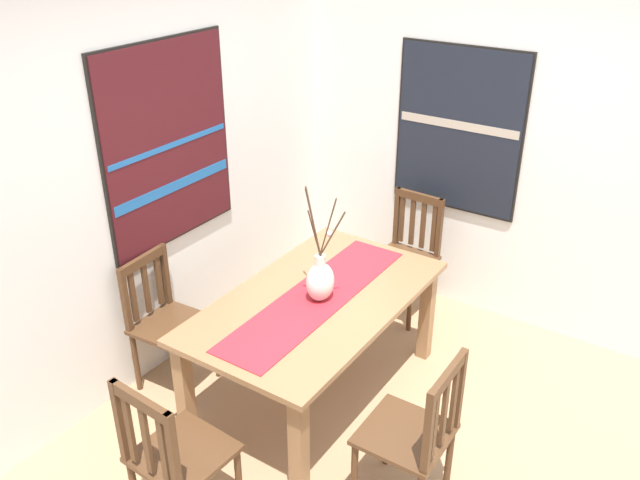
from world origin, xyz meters
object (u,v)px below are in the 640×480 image
at_px(dining_table, 316,313).
at_px(painting_on_side_wall, 459,130).
at_px(chair_2, 174,455).
at_px(chair_1, 166,320).
at_px(chair_3, 415,433).
at_px(chair_0, 407,253).
at_px(painting_on_back_wall, 168,144).
at_px(centerpiece_vase, 320,279).

bearing_deg(dining_table, painting_on_side_wall, -6.87).
bearing_deg(chair_2, chair_1, 47.01).
bearing_deg(dining_table, chair_3, -116.51).
relative_size(chair_1, chair_3, 0.96).
height_order(chair_0, chair_2, chair_2).
bearing_deg(chair_0, chair_2, 179.86).
distance_m(chair_2, painting_on_back_wall, 1.86).
distance_m(chair_2, chair_3, 1.17).
distance_m(chair_1, chair_3, 1.75).
bearing_deg(dining_table, painting_on_back_wall, 92.80).
xyz_separation_m(chair_0, painting_on_back_wall, (-1.26, 1.05, 1.01)).
bearing_deg(chair_3, chair_0, 28.11).
height_order(chair_0, chair_1, chair_0).
bearing_deg(chair_2, centerpiece_vase, -1.66).
distance_m(chair_1, chair_2, 1.18).
bearing_deg(dining_table, chair_2, 179.72).
distance_m(centerpiece_vase, chair_2, 1.26).
bearing_deg(painting_on_side_wall, chair_0, 149.66).
xyz_separation_m(chair_1, chair_3, (-0.04, -1.75, 0.01)).
relative_size(chair_2, chair_3, 1.00).
height_order(dining_table, chair_2, chair_2).
height_order(chair_1, painting_on_back_wall, painting_on_back_wall).
bearing_deg(chair_3, centerpiece_vase, 62.73).
distance_m(centerpiece_vase, chair_0, 1.27).
bearing_deg(chair_0, dining_table, 179.99).
height_order(dining_table, centerpiece_vase, centerpiece_vase).
distance_m(dining_table, painting_on_back_wall, 1.37).
xyz_separation_m(chair_0, painting_on_side_wall, (0.31, -0.18, 0.89)).
distance_m(chair_1, painting_on_back_wall, 1.10).
bearing_deg(painting_on_back_wall, centerpiece_vase, -87.29).
height_order(chair_1, chair_2, chair_2).
xyz_separation_m(chair_2, chair_3, (0.76, -0.89, 0.00)).
distance_m(chair_0, chair_3, 1.87).
relative_size(centerpiece_vase, painting_on_side_wall, 0.64).
bearing_deg(painting_on_back_wall, painting_on_side_wall, -38.12).
xyz_separation_m(dining_table, chair_0, (1.21, -0.00, -0.14)).
relative_size(centerpiece_vase, painting_on_back_wall, 0.60).
bearing_deg(chair_1, dining_table, -65.16).
distance_m(dining_table, painting_on_side_wall, 1.71).
distance_m(painting_on_back_wall, painting_on_side_wall, 2.01).
xyz_separation_m(dining_table, chair_2, (-1.20, 0.01, -0.14)).
height_order(chair_3, painting_on_side_wall, painting_on_side_wall).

